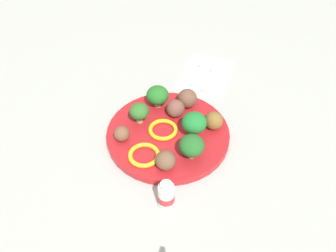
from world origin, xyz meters
name	(u,v)px	position (x,y,z in m)	size (l,w,h in m)	color
ground_plane	(168,137)	(0.00, 0.00, 0.00)	(4.00, 4.00, 0.00)	#B2B2AD
plate	(168,135)	(0.00, 0.00, 0.01)	(0.28, 0.28, 0.02)	red
broccoli_floret_front_right	(192,146)	(-0.05, -0.07, 0.05)	(0.05, 0.05, 0.06)	#9DBC7C
broccoli_floret_mid_left	(158,95)	(0.08, 0.05, 0.05)	(0.05, 0.05, 0.05)	#92B96B
broccoli_floret_far_rim	(194,123)	(0.01, -0.06, 0.05)	(0.06, 0.06, 0.06)	#90BE76
broccoli_floret_mid_right	(139,112)	(0.01, 0.07, 0.05)	(0.04, 0.04, 0.05)	#99C278
meatball_back_right	(174,108)	(0.06, 0.00, 0.04)	(0.04, 0.04, 0.04)	brown
meatball_center	(187,98)	(0.10, -0.02, 0.04)	(0.05, 0.05, 0.05)	brown
meatball_front_left	(214,121)	(0.05, -0.09, 0.04)	(0.04, 0.04, 0.04)	brown
meatball_mid_right	(166,160)	(-0.10, -0.03, 0.04)	(0.04, 0.04, 0.04)	brown
meatball_near_rim	(122,134)	(-0.05, 0.09, 0.03)	(0.04, 0.04, 0.04)	brown
pepper_ring_back_left	(163,129)	(0.00, 0.01, 0.02)	(0.07, 0.07, 0.01)	yellow
pepper_ring_front_left	(144,155)	(-0.08, 0.03, 0.02)	(0.07, 0.07, 0.01)	yellow
napkin	(205,75)	(0.25, -0.03, 0.00)	(0.17, 0.12, 0.01)	white
fork	(200,71)	(0.26, -0.01, 0.01)	(0.12, 0.02, 0.01)	silver
knife	(213,73)	(0.26, -0.05, 0.01)	(0.15, 0.02, 0.01)	silver
yogurt_bottle	(166,196)	(-0.18, -0.05, 0.03)	(0.03, 0.03, 0.07)	white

